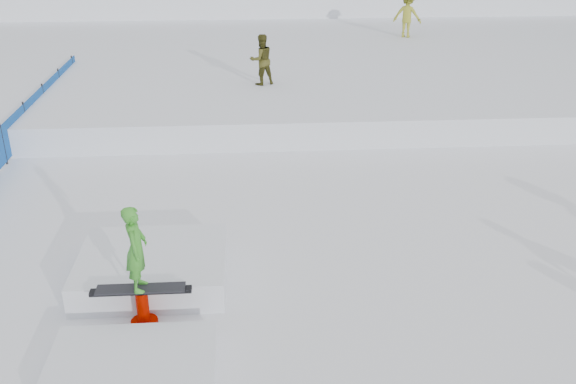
{
  "coord_description": "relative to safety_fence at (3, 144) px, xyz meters",
  "views": [
    {
      "loc": [
        -0.27,
        -9.27,
        6.32
      ],
      "look_at": [
        0.5,
        2.0,
        1.1
      ],
      "focal_mm": 40.0,
      "sensor_mm": 36.0,
      "label": 1
    }
  ],
  "objects": [
    {
      "name": "walker_ygreen",
      "position": [
        13.2,
        11.62,
        1.18
      ],
      "size": [
        1.39,
        1.16,
        1.86
      ],
      "primitive_type": "imported",
      "rotation": [
        0.0,
        0.0,
        2.68
      ],
      "color": "#9D9F2A",
      "rests_on": "snow_midrise"
    },
    {
      "name": "ground",
      "position": [
        6.5,
        -6.6,
        -0.55
      ],
      "size": [
        120.0,
        120.0,
        0.0
      ],
      "primitive_type": "plane",
      "color": "white"
    },
    {
      "name": "safety_fence",
      "position": [
        0.0,
        0.0,
        0.0
      ],
      "size": [
        0.05,
        16.0,
        1.1
      ],
      "color": "#144DA1",
      "rests_on": "ground"
    },
    {
      "name": "walker_olive",
      "position": [
        6.76,
        4.39,
        1.05
      ],
      "size": [
        0.95,
        0.85,
        1.6
      ],
      "primitive_type": "imported",
      "rotation": [
        0.0,
        0.0,
        3.52
      ],
      "color": "#413F15",
      "rests_on": "snow_midrise"
    },
    {
      "name": "jib_rail_feature",
      "position": [
        4.49,
        -6.58,
        -0.25
      ],
      "size": [
        2.6,
        4.4,
        2.11
      ],
      "color": "white",
      "rests_on": "ground"
    },
    {
      "name": "snow_midrise",
      "position": [
        6.5,
        9.4,
        -0.15
      ],
      "size": [
        50.0,
        18.0,
        0.8
      ],
      "primitive_type": "cube",
      "color": "white",
      "rests_on": "ground"
    }
  ]
}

